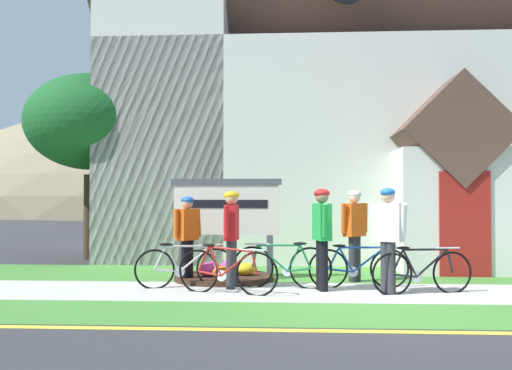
{
  "coord_description": "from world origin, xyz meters",
  "views": [
    {
      "loc": [
        -1.36,
        -8.53,
        1.54
      ],
      "look_at": [
        -2.08,
        3.58,
        1.83
      ],
      "focal_mm": 41.28,
      "sensor_mm": 36.0,
      "label": 1
    }
  ],
  "objects_px": {
    "bicycle_orange": "(422,272)",
    "cyclist_in_yellow_jersey": "(322,231)",
    "bicycle_green": "(282,266)",
    "bicycle_black": "(227,271)",
    "bicycle_yellow": "(358,267)",
    "cyclist_in_white_jersey": "(388,231)",
    "cyclist_in_blue_jersey": "(355,228)",
    "cyclist_in_red_jersey": "(187,233)",
    "bicycle_silver": "(185,267)",
    "yard_deciduous_tree": "(91,123)",
    "cyclist_in_green_jersey": "(232,231)",
    "church_sign": "(226,211)"
  },
  "relations": [
    {
      "from": "church_sign",
      "to": "bicycle_orange",
      "type": "bearing_deg",
      "value": -26.44
    },
    {
      "from": "cyclist_in_red_jersey",
      "to": "cyclist_in_green_jersey",
      "type": "bearing_deg",
      "value": -34.34
    },
    {
      "from": "bicycle_silver",
      "to": "cyclist_in_red_jersey",
      "type": "relative_size",
      "value": 1.07
    },
    {
      "from": "bicycle_yellow",
      "to": "yard_deciduous_tree",
      "type": "relative_size",
      "value": 0.37
    },
    {
      "from": "cyclist_in_yellow_jersey",
      "to": "yard_deciduous_tree",
      "type": "relative_size",
      "value": 0.36
    },
    {
      "from": "bicycle_yellow",
      "to": "yard_deciduous_tree",
      "type": "height_order",
      "value": "yard_deciduous_tree"
    },
    {
      "from": "cyclist_in_white_jersey",
      "to": "cyclist_in_blue_jersey",
      "type": "relative_size",
      "value": 1.01
    },
    {
      "from": "bicycle_silver",
      "to": "cyclist_in_blue_jersey",
      "type": "relative_size",
      "value": 0.99
    },
    {
      "from": "bicycle_yellow",
      "to": "cyclist_in_yellow_jersey",
      "type": "relative_size",
      "value": 1.03
    },
    {
      "from": "bicycle_orange",
      "to": "cyclist_in_green_jersey",
      "type": "distance_m",
      "value": 3.24
    },
    {
      "from": "cyclist_in_yellow_jersey",
      "to": "cyclist_in_blue_jersey",
      "type": "bearing_deg",
      "value": 60.02
    },
    {
      "from": "cyclist_in_yellow_jersey",
      "to": "bicycle_green",
      "type": "bearing_deg",
      "value": 158.15
    },
    {
      "from": "bicycle_yellow",
      "to": "cyclist_in_white_jersey",
      "type": "height_order",
      "value": "cyclist_in_white_jersey"
    },
    {
      "from": "cyclist_in_green_jersey",
      "to": "bicycle_silver",
      "type": "bearing_deg",
      "value": 176.54
    },
    {
      "from": "bicycle_silver",
      "to": "cyclist_in_yellow_jersey",
      "type": "distance_m",
      "value": 2.46
    },
    {
      "from": "yard_deciduous_tree",
      "to": "cyclist_in_blue_jersey",
      "type": "bearing_deg",
      "value": -30.26
    },
    {
      "from": "bicycle_yellow",
      "to": "bicycle_orange",
      "type": "height_order",
      "value": "bicycle_orange"
    },
    {
      "from": "bicycle_green",
      "to": "bicycle_black",
      "type": "xyz_separation_m",
      "value": [
        -0.89,
        -0.67,
        -0.01
      ]
    },
    {
      "from": "cyclist_in_green_jersey",
      "to": "cyclist_in_white_jersey",
      "type": "height_order",
      "value": "cyclist_in_white_jersey"
    },
    {
      "from": "cyclist_in_red_jersey",
      "to": "cyclist_in_white_jersey",
      "type": "xyz_separation_m",
      "value": [
        3.48,
        -1.07,
        0.1
      ]
    },
    {
      "from": "bicycle_orange",
      "to": "cyclist_in_yellow_jersey",
      "type": "distance_m",
      "value": 1.75
    },
    {
      "from": "bicycle_orange",
      "to": "cyclist_in_green_jersey",
      "type": "xyz_separation_m",
      "value": [
        -3.15,
        0.42,
        0.62
      ]
    },
    {
      "from": "cyclist_in_blue_jersey",
      "to": "yard_deciduous_tree",
      "type": "bearing_deg",
      "value": 149.74
    },
    {
      "from": "cyclist_in_green_jersey",
      "to": "bicycle_orange",
      "type": "bearing_deg",
      "value": -7.6
    },
    {
      "from": "bicycle_green",
      "to": "church_sign",
      "type": "bearing_deg",
      "value": 132.94
    },
    {
      "from": "bicycle_yellow",
      "to": "cyclist_in_red_jersey",
      "type": "distance_m",
      "value": 3.15
    },
    {
      "from": "bicycle_silver",
      "to": "cyclist_in_white_jersey",
      "type": "height_order",
      "value": "cyclist_in_white_jersey"
    },
    {
      "from": "church_sign",
      "to": "bicycle_black",
      "type": "relative_size",
      "value": 1.29
    },
    {
      "from": "bicycle_silver",
      "to": "cyclist_in_red_jersey",
      "type": "xyz_separation_m",
      "value": [
        -0.06,
        0.55,
        0.56
      ]
    },
    {
      "from": "church_sign",
      "to": "bicycle_orange",
      "type": "height_order",
      "value": "church_sign"
    },
    {
      "from": "church_sign",
      "to": "bicycle_green",
      "type": "distance_m",
      "value": 1.87
    },
    {
      "from": "bicycle_orange",
      "to": "cyclist_in_blue_jersey",
      "type": "bearing_deg",
      "value": 124.15
    },
    {
      "from": "cyclist_in_green_jersey",
      "to": "bicycle_black",
      "type": "bearing_deg",
      "value": -91.74
    },
    {
      "from": "bicycle_orange",
      "to": "cyclist_in_green_jersey",
      "type": "bearing_deg",
      "value": 172.4
    },
    {
      "from": "bicycle_orange",
      "to": "cyclist_in_white_jersey",
      "type": "xyz_separation_m",
      "value": [
        -0.55,
        -0.05,
        0.65
      ]
    },
    {
      "from": "cyclist_in_red_jersey",
      "to": "cyclist_in_green_jersey",
      "type": "distance_m",
      "value": 1.07
    },
    {
      "from": "bicycle_black",
      "to": "cyclist_in_blue_jersey",
      "type": "relative_size",
      "value": 0.99
    },
    {
      "from": "cyclist_in_red_jersey",
      "to": "cyclist_in_blue_jersey",
      "type": "height_order",
      "value": "cyclist_in_blue_jersey"
    },
    {
      "from": "cyclist_in_white_jersey",
      "to": "bicycle_orange",
      "type": "bearing_deg",
      "value": 5.55
    },
    {
      "from": "cyclist_in_blue_jersey",
      "to": "yard_deciduous_tree",
      "type": "distance_m",
      "value": 7.75
    },
    {
      "from": "bicycle_black",
      "to": "cyclist_in_red_jersey",
      "type": "distance_m",
      "value": 1.57
    },
    {
      "from": "cyclist_in_green_jersey",
      "to": "cyclist_in_yellow_jersey",
      "type": "bearing_deg",
      "value": -7.25
    },
    {
      "from": "bicycle_green",
      "to": "cyclist_in_blue_jersey",
      "type": "height_order",
      "value": "cyclist_in_blue_jersey"
    },
    {
      "from": "church_sign",
      "to": "cyclist_in_yellow_jersey",
      "type": "relative_size",
      "value": 1.26
    },
    {
      "from": "cyclist_in_yellow_jersey",
      "to": "yard_deciduous_tree",
      "type": "xyz_separation_m",
      "value": [
        -5.67,
        4.85,
        2.49
      ]
    },
    {
      "from": "cyclist_in_yellow_jersey",
      "to": "cyclist_in_blue_jersey",
      "type": "xyz_separation_m",
      "value": [
        0.67,
        1.16,
        -0.0
      ]
    },
    {
      "from": "bicycle_black",
      "to": "cyclist_in_yellow_jersey",
      "type": "relative_size",
      "value": 0.98
    },
    {
      "from": "cyclist_in_yellow_jersey",
      "to": "cyclist_in_green_jersey",
      "type": "distance_m",
      "value": 1.56
    },
    {
      "from": "bicycle_black",
      "to": "cyclist_in_blue_jersey",
      "type": "height_order",
      "value": "cyclist_in_blue_jersey"
    },
    {
      "from": "bicycle_yellow",
      "to": "cyclist_in_blue_jersey",
      "type": "bearing_deg",
      "value": 88.73
    }
  ]
}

